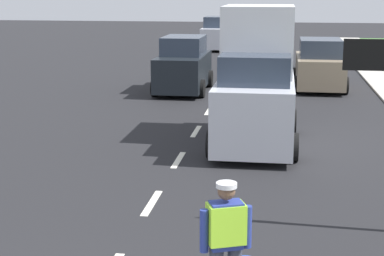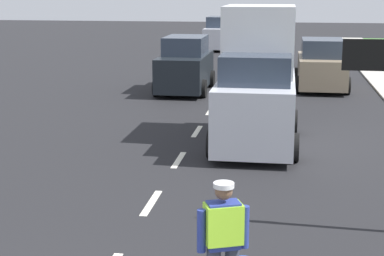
# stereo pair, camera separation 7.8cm
# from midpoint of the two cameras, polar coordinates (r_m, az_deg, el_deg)

# --- Properties ---
(ground_plane) EXTENTS (96.00, 96.00, 0.00)m
(ground_plane) POSITION_cam_midpoint_polar(r_m,az_deg,el_deg) (26.45, 3.13, 4.25)
(ground_plane) COLOR black
(lane_center_line) EXTENTS (0.14, 46.40, 0.01)m
(lane_center_line) POSITION_cam_midpoint_polar(r_m,az_deg,el_deg) (30.59, 3.87, 5.43)
(lane_center_line) COLOR silver
(lane_center_line) RESTS_ON ground
(road_worker) EXTENTS (0.68, 0.55, 1.67)m
(road_worker) POSITION_cam_midpoint_polar(r_m,az_deg,el_deg) (7.76, 3.03, -10.28)
(road_worker) COLOR #383D4C
(road_worker) RESTS_ON ground
(delivery_truck) EXTENTS (2.16, 4.60, 3.54)m
(delivery_truck) POSITION_cam_midpoint_polar(r_m,az_deg,el_deg) (15.89, 5.90, 4.27)
(delivery_truck) COLOR silver
(delivery_truck) RESTS_ON ground
(car_parked_far) EXTENTS (2.08, 4.05, 2.01)m
(car_parked_far) POSITION_cam_midpoint_polar(r_m,az_deg,el_deg) (25.19, 11.71, 5.71)
(car_parked_far) COLOR gray
(car_parked_far) RESTS_ON ground
(car_oncoming_second) EXTENTS (1.99, 4.13, 2.15)m
(car_oncoming_second) POSITION_cam_midpoint_polar(r_m,az_deg,el_deg) (24.02, -0.88, 5.79)
(car_oncoming_second) COLOR black
(car_oncoming_second) RESTS_ON ground
(car_oncoming_third) EXTENTS (2.00, 3.99, 2.17)m
(car_oncoming_third) POSITION_cam_midpoint_polar(r_m,az_deg,el_deg) (40.47, 2.27, 8.71)
(car_oncoming_third) COLOR silver
(car_oncoming_third) RESTS_ON ground
(car_outgoing_far) EXTENTS (1.91, 3.83, 2.21)m
(car_outgoing_far) POSITION_cam_midpoint_polar(r_m,az_deg,el_deg) (31.63, 7.07, 7.47)
(car_outgoing_far) COLOR black
(car_outgoing_far) RESTS_ON ground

